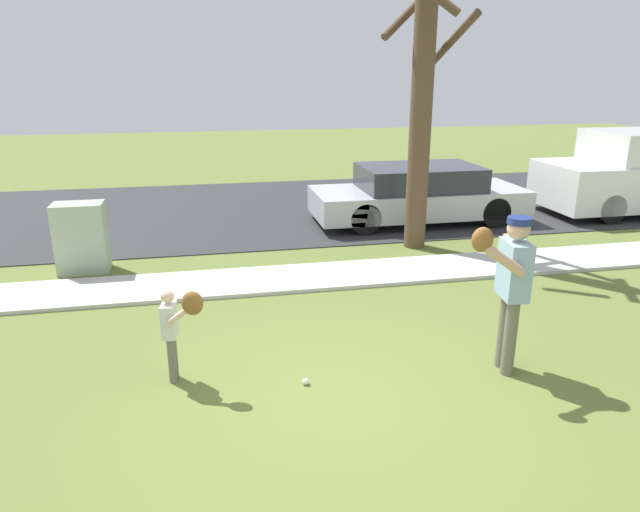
% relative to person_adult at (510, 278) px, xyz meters
% --- Properties ---
extents(ground_plane, '(48.00, 48.00, 0.00)m').
position_rel_person_adult_xyz_m(ground_plane, '(-1.96, 3.25, -1.10)').
color(ground_plane, olive).
extents(sidewalk_strip, '(36.00, 1.20, 0.06)m').
position_rel_person_adult_xyz_m(sidewalk_strip, '(-1.96, 3.35, -1.07)').
color(sidewalk_strip, beige).
rests_on(sidewalk_strip, ground).
extents(road_surface, '(36.00, 6.80, 0.02)m').
position_rel_person_adult_xyz_m(road_surface, '(-1.96, 8.35, -1.09)').
color(road_surface, '#2D2D30').
rests_on(road_surface, ground).
extents(person_adult, '(0.77, 0.62, 1.77)m').
position_rel_person_adult_xyz_m(person_adult, '(0.00, 0.00, 0.00)').
color(person_adult, '#6B6656').
rests_on(person_adult, ground).
extents(person_child, '(0.46, 0.46, 1.09)m').
position_rel_person_adult_xyz_m(person_child, '(-3.52, 0.48, -0.40)').
color(person_child, '#6B6656').
rests_on(person_child, ground).
extents(baseball, '(0.07, 0.07, 0.07)m').
position_rel_person_adult_xyz_m(baseball, '(-2.20, 0.13, -1.06)').
color(baseball, white).
rests_on(baseball, ground).
extents(utility_cabinet, '(0.80, 0.51, 1.16)m').
position_rel_person_adult_xyz_m(utility_cabinet, '(-5.17, 4.46, -0.52)').
color(utility_cabinet, '#9EB293').
rests_on(utility_cabinet, ground).
extents(street_tree_near, '(1.85, 1.89, 5.64)m').
position_rel_person_adult_xyz_m(street_tree_near, '(0.73, 4.71, 1.88)').
color(street_tree_near, brown).
rests_on(street_tree_near, ground).
extents(parked_sedan_silver, '(4.60, 1.80, 1.23)m').
position_rel_person_adult_xyz_m(parked_sedan_silver, '(1.44, 6.44, -0.48)').
color(parked_sedan_silver, silver).
rests_on(parked_sedan_silver, road_surface).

